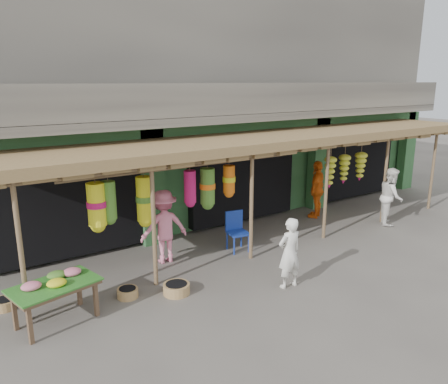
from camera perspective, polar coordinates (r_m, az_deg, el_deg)
ground at (r=11.73m, az=8.74°, el=-6.60°), size 80.00×80.00×0.00m
building at (r=14.90m, az=-3.78°, el=11.29°), size 16.40×6.80×7.00m
awning at (r=11.56m, az=5.90°, el=6.38°), size 14.00×2.70×2.79m
flower_table at (r=8.30m, az=-21.26°, el=-11.32°), size 1.60×1.15×0.87m
blue_chair at (r=10.98m, az=1.61°, el=-4.82°), size 0.54×0.55×1.00m
basket_left at (r=9.41m, az=-26.72°, el=-12.92°), size 0.52×0.52×0.18m
basket_mid at (r=9.02m, az=-6.23°, el=-12.45°), size 0.59×0.59×0.21m
basket_right at (r=9.04m, az=-12.47°, el=-12.75°), size 0.54×0.54×0.19m
person_front at (r=9.09m, az=8.54°, el=-7.88°), size 0.56×0.38×1.50m
person_right at (r=13.78m, az=20.97°, el=-0.52°), size 1.04×1.03×1.70m
person_vendor at (r=13.82m, az=12.06°, el=0.35°), size 1.13×0.87×1.78m
person_shopper at (r=10.27m, az=-7.84°, el=-4.48°), size 1.19×0.77×1.74m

